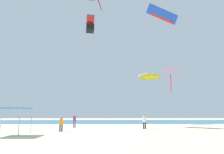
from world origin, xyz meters
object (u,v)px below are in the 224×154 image
(kite_box_red, at_px, (90,24))
(kite_parafoil_blue, at_px, (162,14))
(person_near_tent, at_px, (74,120))
(kite_inflatable_yellow, at_px, (149,76))
(person_leftmost, at_px, (144,120))
(canopy_tent, at_px, (10,109))
(person_central, at_px, (61,122))
(kite_diamond_pink, at_px, (170,71))

(kite_box_red, height_order, kite_parafoil_blue, kite_box_red)
(person_near_tent, bearing_deg, kite_inflatable_yellow, -88.04)
(person_leftmost, height_order, kite_parafoil_blue, kite_parafoil_blue)
(kite_inflatable_yellow, bearing_deg, canopy_tent, -119.66)
(person_central, bearing_deg, person_leftmost, 143.71)
(kite_inflatable_yellow, xyz_separation_m, kite_parafoil_blue, (1.04, -8.01, 10.04))
(person_central, height_order, kite_diamond_pink, kite_diamond_pink)
(canopy_tent, bearing_deg, kite_inflatable_yellow, 52.88)
(kite_inflatable_yellow, distance_m, kite_diamond_pink, 13.52)
(canopy_tent, relative_size, kite_diamond_pink, 0.91)
(person_central, bearing_deg, kite_box_red, -149.63)
(kite_box_red, distance_m, kite_diamond_pink, 21.79)
(person_near_tent, distance_m, kite_inflatable_yellow, 21.49)
(person_near_tent, xyz_separation_m, kite_diamond_pink, (13.72, 1.17, 7.09))
(person_leftmost, distance_m, kite_inflatable_yellow, 19.48)
(person_near_tent, height_order, person_leftmost, person_near_tent)
(person_near_tent, bearing_deg, kite_box_red, -48.79)
(canopy_tent, xyz_separation_m, person_leftmost, (13.78, 6.68, -1.28))
(person_near_tent, distance_m, person_leftmost, 9.42)
(canopy_tent, bearing_deg, person_leftmost, 25.87)
(person_near_tent, xyz_separation_m, kite_box_red, (0.70, 13.41, 19.55))
(kite_box_red, bearing_deg, kite_diamond_pink, 126.99)
(kite_parafoil_blue, distance_m, kite_diamond_pink, 12.72)
(person_central, height_order, kite_parafoil_blue, kite_parafoil_blue)
(kite_box_red, height_order, kite_inflatable_yellow, kite_box_red)
(canopy_tent, distance_m, kite_inflatable_yellow, 30.59)
(person_near_tent, distance_m, kite_parafoil_blue, 24.35)
(person_central, distance_m, kite_parafoil_blue, 26.89)
(canopy_tent, xyz_separation_m, kite_inflatable_yellow, (17.93, 23.69, 7.26))
(kite_inflatable_yellow, bearing_deg, person_near_tent, -124.76)
(person_central, relative_size, kite_inflatable_yellow, 0.35)
(person_leftmost, relative_size, kite_inflatable_yellow, 0.38)
(person_central, relative_size, kite_parafoil_blue, 0.27)
(canopy_tent, height_order, kite_parafoil_blue, kite_parafoil_blue)
(person_near_tent, height_order, kite_parafoil_blue, kite_parafoil_blue)
(kite_parafoil_blue, bearing_deg, kite_diamond_pink, -104.22)
(canopy_tent, height_order, person_near_tent, canopy_tent)
(canopy_tent, xyz_separation_m, person_near_tent, (4.68, 9.08, -1.28))
(person_near_tent, distance_m, kite_box_red, 23.72)
(kite_inflatable_yellow, relative_size, kite_parafoil_blue, 0.78)
(kite_box_red, xyz_separation_m, kite_diamond_pink, (13.03, -12.24, -12.46))
(canopy_tent, bearing_deg, kite_parafoil_blue, 39.58)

